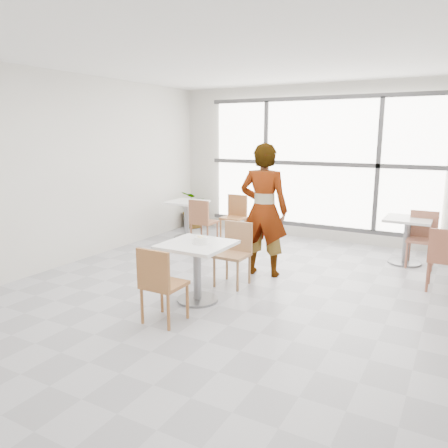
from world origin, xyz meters
The scene contains 18 objects.
floor centered at (0.00, 0.00, 0.00)m, with size 7.00×7.00×0.00m, color #9E9EA5.
ceiling centered at (0.00, 0.00, 3.00)m, with size 7.00×7.00×0.00m, color white.
wall_back centered at (0.00, 3.50, 1.50)m, with size 6.00×6.00×0.00m, color silver.
wall_left centered at (-3.00, 0.00, 1.50)m, with size 7.00×7.00×0.00m, color silver.
window centered at (0.00, 3.44, 1.50)m, with size 4.60×0.07×2.52m.
main_table centered at (-0.31, -0.42, 0.52)m, with size 0.80×0.80×0.75m.
chair_near centered at (-0.31, -1.19, 0.50)m, with size 0.42×0.42×0.87m.
chair_far centered at (-0.20, 0.38, 0.50)m, with size 0.42×0.42×0.87m.
oatmeal_bowl centered at (-0.26, -0.41, 0.79)m, with size 0.21×0.21×0.09m.
coffee_cup centered at (-0.39, -0.29, 0.78)m, with size 0.16×0.13×0.07m.
person centered at (-0.03, 0.94, 0.97)m, with size 0.71×0.47×1.95m, color black.
bg_table_left centered at (-2.32, 2.32, 0.49)m, with size 0.70×0.70×0.75m.
bg_table_right centered at (1.76, 2.57, 0.49)m, with size 0.70×0.70×0.75m.
bg_chair_left_near centered at (-1.74, 1.96, 0.50)m, with size 0.42×0.42×0.87m.
bg_chair_left_far centered at (-1.45, 2.75, 0.50)m, with size 0.42×0.42×0.87m.
bg_chair_right_near centered at (2.36, 1.42, 0.50)m, with size 0.42×0.42×0.87m.
bg_chair_right_far centered at (1.99, 2.58, 0.50)m, with size 0.42×0.42×0.87m.
plant_left centered at (-2.70, 3.20, 0.41)m, with size 0.74×0.64×0.82m, color #5C8A49.
Camera 1 is at (2.49, -4.75, 2.07)m, focal length 34.66 mm.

